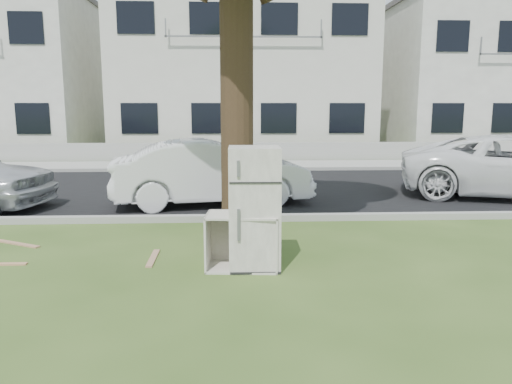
{
  "coord_description": "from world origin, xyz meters",
  "views": [
    {
      "loc": [
        -0.48,
        -6.54,
        2.11
      ],
      "look_at": [
        -0.14,
        0.6,
        0.87
      ],
      "focal_mm": 35.0,
      "sensor_mm": 36.0,
      "label": 1
    }
  ],
  "objects": [
    {
      "name": "ground",
      "position": [
        0.0,
        0.0,
        0.0
      ],
      "size": [
        120.0,
        120.0,
        0.0
      ],
      "primitive_type": "plane",
      "color": "#344E1C"
    },
    {
      "name": "road",
      "position": [
        0.0,
        6.0,
        0.01
      ],
      "size": [
        120.0,
        7.0,
        0.01
      ],
      "primitive_type": "cube",
      "color": "black",
      "rests_on": "ground"
    },
    {
      "name": "kerb_near",
      "position": [
        0.0,
        2.45,
        0.0
      ],
      "size": [
        120.0,
        0.18,
        0.12
      ],
      "primitive_type": "cube",
      "color": "gray",
      "rests_on": "ground"
    },
    {
      "name": "kerb_far",
      "position": [
        0.0,
        9.55,
        0.0
      ],
      "size": [
        120.0,
        0.18,
        0.12
      ],
      "primitive_type": "cube",
      "color": "gray",
      "rests_on": "ground"
    },
    {
      "name": "sidewalk",
      "position": [
        0.0,
        11.0,
        0.01
      ],
      "size": [
        120.0,
        2.8,
        0.01
      ],
      "primitive_type": "cube",
      "color": "gray",
      "rests_on": "ground"
    },
    {
      "name": "low_wall",
      "position": [
        0.0,
        12.6,
        0.35
      ],
      "size": [
        120.0,
        0.15,
        0.7
      ],
      "primitive_type": "cube",
      "color": "gray",
      "rests_on": "ground"
    },
    {
      "name": "townhouse_center",
      "position": [
        0.0,
        17.5,
        3.72
      ],
      "size": [
        11.22,
        8.16,
        7.44
      ],
      "color": "beige",
      "rests_on": "ground"
    },
    {
      "name": "townhouse_right",
      "position": [
        12.0,
        17.5,
        3.42
      ],
      "size": [
        10.2,
        8.16,
        6.84
      ],
      "color": "silver",
      "rests_on": "ground"
    },
    {
      "name": "fridge",
      "position": [
        -0.2,
        -0.21,
        0.8
      ],
      "size": [
        0.67,
        0.62,
        1.59
      ],
      "primitive_type": "cube",
      "rotation": [
        0.0,
        0.0,
        -0.02
      ],
      "color": "beige",
      "rests_on": "ground"
    },
    {
      "name": "cabinet",
      "position": [
        -0.36,
        -0.23,
        0.36
      ],
      "size": [
        0.97,
        0.65,
        0.73
      ],
      "primitive_type": "cube",
      "rotation": [
        0.0,
        0.0,
        -0.08
      ],
      "color": "silver",
      "rests_on": "ground"
    },
    {
      "name": "plank_b",
      "position": [
        -3.8,
        1.05,
        0.01
      ],
      "size": [
        0.82,
        0.5,
        0.02
      ],
      "primitive_type": "cube",
      "rotation": [
        0.0,
        0.0,
        -0.5
      ],
      "color": "#A57756",
      "rests_on": "ground"
    },
    {
      "name": "plank_c",
      "position": [
        -1.6,
        0.21,
        0.01
      ],
      "size": [
        0.09,
        0.79,
        0.02
      ],
      "primitive_type": "cube",
      "rotation": [
        0.0,
        0.0,
        1.58
      ],
      "color": "#A37A5A",
      "rests_on": "ground"
    },
    {
      "name": "car_center",
      "position": [
        -0.93,
        4.06,
        0.7
      ],
      "size": [
        4.41,
        2.19,
        1.39
      ],
      "primitive_type": "imported",
      "rotation": [
        0.0,
        0.0,
        1.75
      ],
      "color": "silver",
      "rests_on": "ground"
    }
  ]
}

